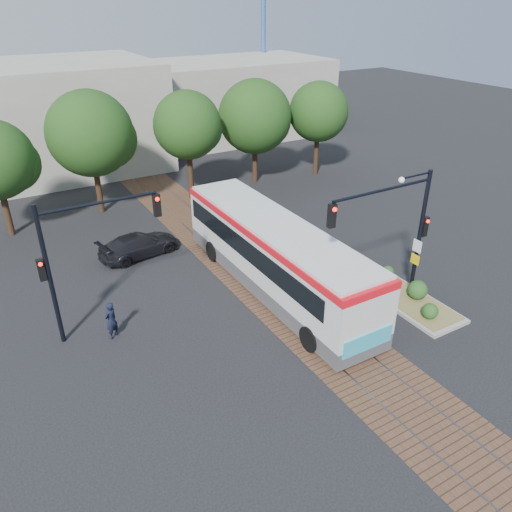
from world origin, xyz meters
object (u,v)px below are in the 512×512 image
object	(u,v)px
city_bus	(275,253)
parked_car	(139,245)
traffic_island	(407,295)
officer	(111,320)
signal_pole_main	(402,222)
signal_pole_left	(76,251)

from	to	relation	value
city_bus	parked_car	size ratio (longest dim) A/B	2.97
traffic_island	city_bus	bearing A→B (deg)	139.38
city_bus	traffic_island	world-z (taller)	city_bus
officer	signal_pole_main	bearing A→B (deg)	128.74
signal_pole_main	city_bus	bearing A→B (deg)	133.52
signal_pole_left	parked_car	world-z (taller)	signal_pole_left
signal_pole_left	signal_pole_main	bearing A→B (deg)	-21.45
traffic_island	signal_pole_main	bearing A→B (deg)	174.64
signal_pole_left	officer	bearing A→B (deg)	-47.56
signal_pole_left	parked_car	xyz separation A→B (m)	(4.03, 5.66, -3.23)
city_bus	traffic_island	xyz separation A→B (m)	(4.70, -4.03, -1.60)
city_bus	signal_pole_left	size ratio (longest dim) A/B	2.16
city_bus	signal_pole_left	distance (m)	8.75
officer	traffic_island	bearing A→B (deg)	129.74
signal_pole_left	parked_car	distance (m)	7.66
signal_pole_main	parked_car	bearing A→B (deg)	128.08
city_bus	signal_pole_main	world-z (taller)	signal_pole_main
officer	city_bus	bearing A→B (deg)	147.34
parked_car	signal_pole_main	bearing A→B (deg)	-151.83
city_bus	officer	world-z (taller)	city_bus
signal_pole_left	officer	size ratio (longest dim) A/B	3.60
traffic_island	signal_pole_left	size ratio (longest dim) A/B	0.87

